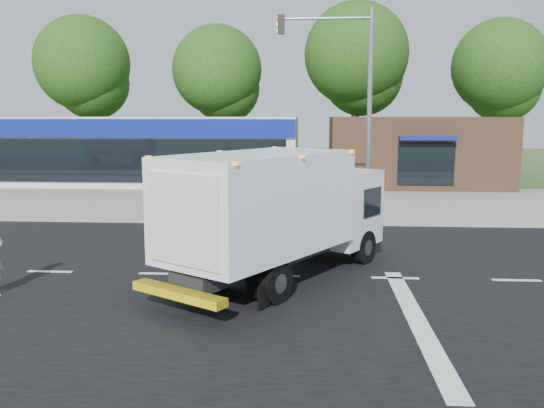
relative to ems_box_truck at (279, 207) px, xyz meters
name	(u,v)px	position (x,y,z in m)	size (l,w,h in m)	color
ground	(277,276)	(-0.06, 0.35, -1.87)	(120.00, 120.00, 0.00)	#385123
road_asphalt	(277,276)	(-0.06, 0.35, -1.86)	(60.00, 14.00, 0.02)	black
sidewalk	(289,218)	(-0.06, 8.55, -1.81)	(60.00, 2.40, 0.12)	gray
parking_apron	(293,198)	(-0.06, 14.35, -1.86)	(60.00, 9.00, 0.02)	gray
lane_markings	(332,293)	(1.29, -1.00, -1.85)	(55.20, 7.00, 0.01)	silver
ems_box_truck	(279,207)	(0.00, 0.00, 0.00)	(5.82, 7.37, 3.24)	black
retail_strip_mall	(148,150)	(-9.06, 20.28, 0.14)	(18.00, 6.20, 4.00)	beige
brown_storefront	(416,151)	(6.94, 20.33, 0.13)	(10.00, 6.70, 4.00)	#382316
traffic_signal_pole	(352,93)	(2.29, 7.95, 3.06)	(3.51, 0.25, 8.00)	gray
background_trees	(288,69)	(-0.91, 28.52, 5.51)	(36.77, 7.39, 12.10)	#332114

